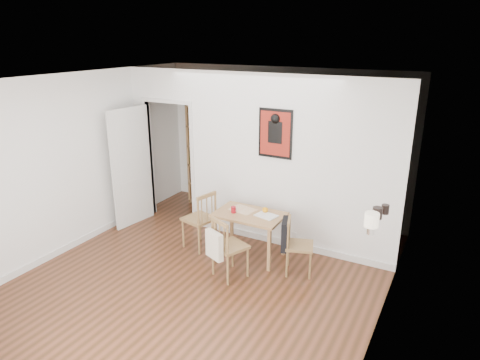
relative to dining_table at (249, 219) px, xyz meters
The scene contains 15 objects.
ground 1.03m from the dining_table, 107.62° to the right, with size 5.20×5.20×0.00m, color brown.
room_shell 0.90m from the dining_table, 106.44° to the left, with size 5.20×5.20×5.20m.
dining_table is the anchor object (origin of this frame).
chair_left 0.81m from the dining_table, behind, with size 0.55×0.55×0.91m.
chair_right 0.82m from the dining_table, ahead, with size 0.54×0.50×0.79m.
chair_front 0.65m from the dining_table, 87.75° to the right, with size 0.57×0.59×0.86m.
bookshelf 2.20m from the dining_table, 137.07° to the left, with size 0.81×0.33×1.93m.
fireplace 1.98m from the dining_table, 16.38° to the right, with size 0.45×1.25×1.16m.
red_glass 0.26m from the dining_table, 160.93° to the right, with size 0.07×0.07×0.09m, color maroon.
orange_fruit 0.26m from the dining_table, 36.01° to the left, with size 0.08×0.08×0.08m, color orange.
placemat 0.19m from the dining_table, 151.96° to the left, with size 0.36×0.27×0.00m, color beige.
notebook 0.27m from the dining_table, ahead, with size 0.29×0.22×0.01m, color silver.
mantel_lamp 2.18m from the dining_table, 26.14° to the right, with size 0.15×0.15×0.23m.
ceramic_jar_a 1.99m from the dining_table, 14.43° to the right, with size 0.11×0.11×0.13m, color black.
ceramic_jar_b 2.00m from the dining_table, ahead, with size 0.09×0.09×0.11m, color black.
Camera 1 is at (2.81, -4.23, 3.09)m, focal length 32.00 mm.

